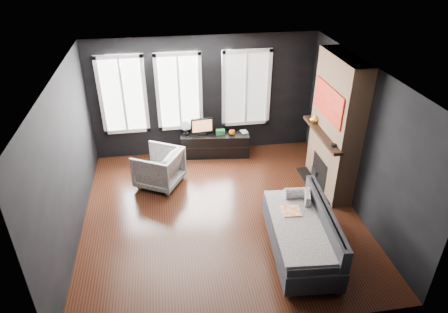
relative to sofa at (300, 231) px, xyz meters
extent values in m
plane|color=black|center=(-1.10, 1.18, -0.43)|extent=(5.00, 5.00, 0.00)
plane|color=white|center=(-1.10, 1.18, 2.27)|extent=(5.00, 5.00, 0.00)
cube|color=black|center=(-1.10, 3.68, 0.92)|extent=(5.00, 0.02, 2.70)
cube|color=black|center=(-3.60, 1.18, 0.92)|extent=(0.02, 5.00, 2.70)
cube|color=black|center=(1.40, 1.18, 0.92)|extent=(0.02, 5.00, 2.70)
cube|color=gray|center=(0.26, 0.51, 0.19)|extent=(0.15, 0.33, 0.32)
imported|color=silver|center=(-2.20, 2.37, 0.00)|extent=(1.08, 1.10, 0.85)
imported|color=orange|center=(-0.52, 3.32, 0.17)|extent=(0.14, 0.11, 0.13)
imported|color=#BCA992|center=(-0.30, 3.39, 0.21)|extent=(0.15, 0.04, 0.20)
cube|color=#2C743D|center=(-0.78, 3.39, 0.16)|extent=(0.20, 0.13, 0.11)
imported|color=gold|center=(0.95, 2.23, 0.89)|extent=(0.20, 0.20, 0.18)
cylinder|color=black|center=(0.95, 1.23, 0.82)|extent=(0.12, 0.12, 0.04)
camera|label=1|loc=(-1.98, -4.66, 4.21)|focal=32.00mm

